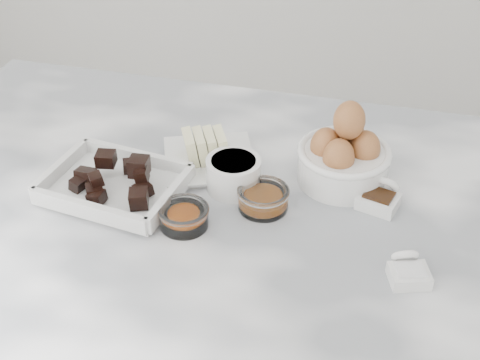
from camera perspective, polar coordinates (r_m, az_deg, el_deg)
name	(u,v)px	position (r m, az deg, el deg)	size (l,w,h in m)	color
marble_slab	(223,219)	(1.07, -1.44, -3.36)	(1.20, 0.80, 0.04)	white
chocolate_dish	(114,181)	(1.10, -10.71, -0.09)	(0.24, 0.19, 0.06)	white
butter_plate	(208,154)	(1.15, -2.77, 2.26)	(0.20, 0.20, 0.06)	white
sugar_ramekin	(234,173)	(1.09, -0.56, 0.63)	(0.09, 0.09, 0.05)	white
egg_bowl	(344,156)	(1.11, 8.88, 2.06)	(0.16, 0.16, 0.15)	white
honey_bowl	(263,198)	(1.05, 1.99, -1.55)	(0.08, 0.08, 0.04)	white
zest_bowl	(184,216)	(1.02, -4.82, -3.05)	(0.08, 0.08, 0.03)	white
vanilla_spoon	(380,197)	(1.08, 11.88, -1.40)	(0.07, 0.09, 0.05)	white
salt_spoon	(408,270)	(0.96, 14.16, -7.50)	(0.07, 0.08, 0.04)	white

